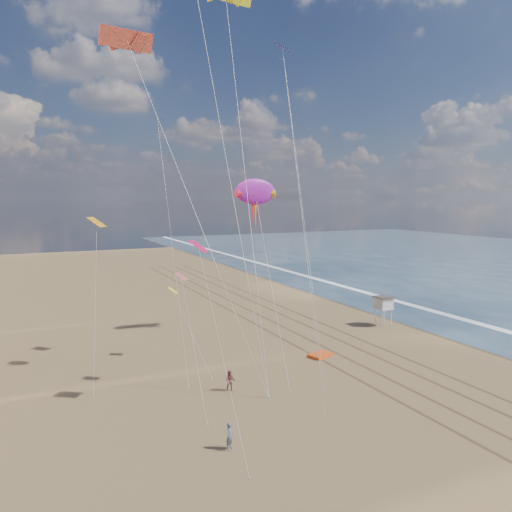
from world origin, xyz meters
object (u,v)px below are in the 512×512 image
at_px(grounded_kite, 321,355).
at_px(kite_flyer_b, 230,381).
at_px(show_kite, 255,192).
at_px(kite_flyer_a, 230,436).
at_px(lifeguard_stand, 384,303).

relative_size(grounded_kite, kite_flyer_b, 1.39).
distance_m(show_kite, kite_flyer_a, 30.43).
xyz_separation_m(lifeguard_stand, kite_flyer_b, (-23.92, -10.82, -1.85)).
distance_m(lifeguard_stand, show_kite, 20.04).
bearing_deg(kite_flyer_b, show_kite, 88.62).
bearing_deg(lifeguard_stand, show_kite, 164.21).
relative_size(lifeguard_stand, grounded_kite, 1.51).
bearing_deg(kite_flyer_b, grounded_kite, 51.17).
distance_m(lifeguard_stand, kite_flyer_a, 33.51).
bearing_deg(grounded_kite, kite_flyer_b, -177.87).
distance_m(kite_flyer_a, kite_flyer_b, 9.08).
height_order(show_kite, kite_flyer_a, show_kite).
height_order(grounded_kite, show_kite, show_kite).
bearing_deg(grounded_kite, show_kite, 80.78).
xyz_separation_m(show_kite, kite_flyer_b, (-9.21, -14.98, -14.80)).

